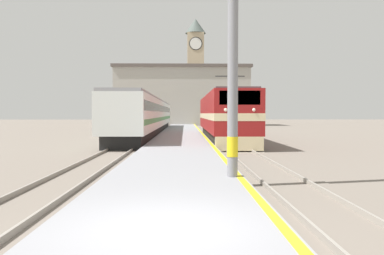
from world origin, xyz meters
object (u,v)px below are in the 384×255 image
at_px(catenary_mast, 234,51).
at_px(locomotive_train, 223,117).
at_px(clock_tower, 196,68).
at_px(passenger_train, 149,116).

bearing_deg(catenary_mast, locomotive_train, 85.16).
bearing_deg(clock_tower, locomotive_train, -88.85).
bearing_deg(passenger_train, locomotive_train, -53.98).
xyz_separation_m(catenary_mast, clock_tower, (0.70, 65.87, 7.40)).
xyz_separation_m(passenger_train, clock_tower, (5.97, 37.09, 9.47)).
distance_m(locomotive_train, clock_tower, 47.55).
xyz_separation_m(locomotive_train, passenger_train, (-6.90, 9.49, 0.03)).
height_order(catenary_mast, clock_tower, clock_tower).
height_order(passenger_train, clock_tower, clock_tower).
bearing_deg(catenary_mast, clock_tower, 89.39).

